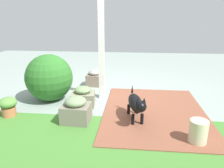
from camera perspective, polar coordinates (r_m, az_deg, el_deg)
name	(u,v)px	position (r m, az deg, el deg)	size (l,w,h in m)	color
ground_plane	(110,96)	(4.62, -0.53, -3.27)	(12.00, 12.00, 0.00)	gray
brick_path	(154,111)	(3.95, 11.23, -7.26)	(1.80, 2.40, 0.02)	brown
porch_pillar	(101,49)	(4.29, -2.85, 9.41)	(0.11, 0.11, 2.07)	white
stone_planter_nearest	(94,78)	(5.30, -4.75, 1.55)	(0.40, 0.36, 0.40)	#826D5E
stone_planter_mid	(83,97)	(4.12, -7.78, -3.46)	(0.48, 0.42, 0.39)	gray
stone_planter_far	(76,110)	(3.51, -9.63, -6.95)	(0.46, 0.39, 0.43)	gray
round_shrub	(49,78)	(4.47, -16.53, 1.64)	(0.95, 0.95, 0.95)	#2B6825
terracotta_pot_broad	(8,106)	(4.07, -26.16, -5.24)	(0.31, 0.31, 0.34)	#BB6A44
dog	(136,104)	(3.46, 6.49, -5.29)	(0.33, 0.78, 0.53)	black
ceramic_urn	(198,132)	(3.15, 22.17, -11.83)	(0.25, 0.25, 0.33)	beige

